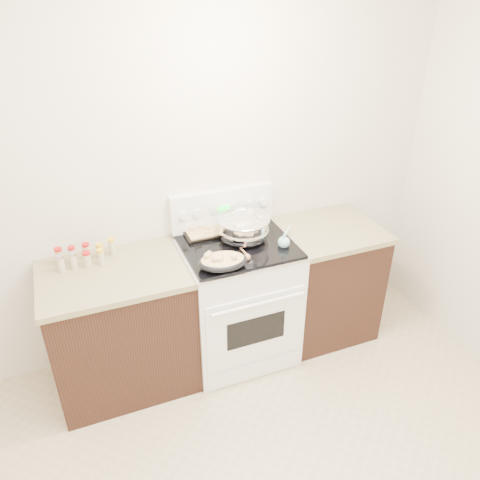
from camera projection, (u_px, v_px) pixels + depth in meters
name	position (u px, v px, depth m)	size (l,w,h in m)	color
room_shell	(296.00, 264.00, 1.54)	(4.10, 3.60, 2.75)	beige
counter_left	(122.00, 328.00, 3.15)	(0.93, 0.67, 0.92)	black
counter_right	(324.00, 279.00, 3.65)	(0.73, 0.67, 0.92)	black
kitchen_range	(237.00, 298.00, 3.40)	(0.78, 0.73, 1.22)	white
mixing_bowl	(244.00, 229.00, 3.19)	(0.39, 0.39, 0.21)	silver
roasting_pan	(222.00, 261.00, 2.89)	(0.34, 0.25, 0.12)	black
baking_sheet	(208.00, 230.00, 3.31)	(0.36, 0.25, 0.06)	black
wooden_spoon	(245.00, 254.00, 3.03)	(0.04, 0.25, 0.04)	tan
blue_ladle	(284.00, 241.00, 3.14)	(0.19, 0.24, 0.10)	#91CED8
spice_jars	(84.00, 255.00, 2.98)	(0.38, 0.15, 0.12)	#BFB28C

